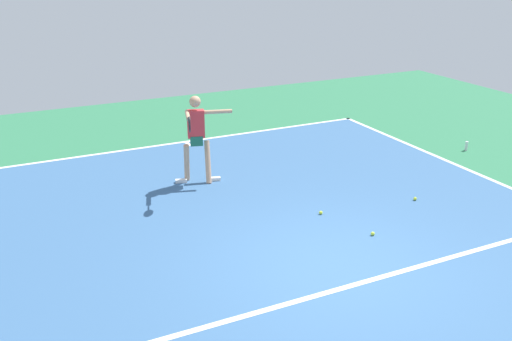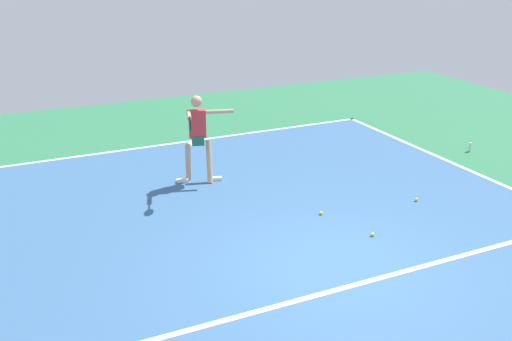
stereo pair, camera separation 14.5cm
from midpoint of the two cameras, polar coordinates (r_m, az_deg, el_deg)
The scene contains 10 objects.
ground_plane at distance 8.95m, azimuth 8.13°, elevation -9.40°, with size 23.13×23.13×0.00m, color #2D754C.
court_surface at distance 8.95m, azimuth 8.13°, elevation -9.39°, with size 9.89×13.72×0.00m, color #38608E.
court_line_baseline_near at distance 14.62m, azimuth -6.41°, elevation 2.88°, with size 9.89×0.10×0.01m, color white.
court_line_service at distance 8.56m, azimuth 10.20°, elevation -11.04°, with size 7.42×0.10×0.01m, color white.
court_line_centre_mark at distance 14.44m, azimuth -6.15°, elevation 2.66°, with size 0.10×0.30×0.01m, color white.
tennis_player at distance 11.67m, azimuth -5.38°, elevation 3.69°, with size 1.19×1.23×1.83m.
tennis_ball_by_sideline at distance 9.94m, azimuth 11.83°, elevation -6.20°, with size 0.07×0.07×0.07m, color #C6E53D.
tennis_ball_by_baseline at distance 10.56m, azimuth 6.83°, elevation -4.19°, with size 0.07×0.07×0.07m, color #CCE033.
tennis_ball_near_service_line at distance 11.47m, azimuth 15.88°, elevation -2.79°, with size 0.07×0.07×0.07m, color #CCE033.
water_bottle at distance 14.70m, azimuth 20.62°, elevation 2.18°, with size 0.07×0.07×0.22m, color white.
Camera 2 is at (4.30, 6.44, 4.47)m, focal length 40.55 mm.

